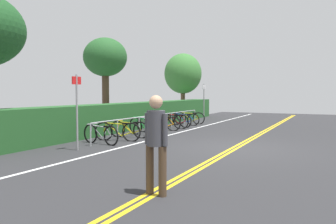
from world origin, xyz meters
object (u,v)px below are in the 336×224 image
object	(u,v)px
bicycle_6	(170,121)
bicycle_9	(189,118)
bike_rack	(157,118)
bicycle_0	(101,134)
tree_far_right	(183,74)
tree_mid	(105,59)
bicycle_3	(144,126)
bicycle_2	(129,129)
bicycle_7	(176,120)
bicycle_8	(184,119)
sign_post_near	(77,105)
bicycle_5	(163,123)
bicycle_4	(151,125)
sign_post_far	(204,99)
bicycle_1	(118,131)
pedestrian	(156,138)

from	to	relation	value
bicycle_6	bicycle_9	bearing A→B (deg)	3.32
bike_rack	bicycle_0	distance (m)	4.15
bicycle_9	tree_far_right	distance (m)	6.24
bicycle_9	tree_mid	world-z (taller)	tree_mid
bicycle_3	tree_mid	distance (m)	4.85
bicycle_2	bicycle_7	world-z (taller)	bicycle_7
bicycle_9	tree_far_right	world-z (taller)	tree_far_right
bike_rack	bicycle_8	bearing A→B (deg)	1.02
bicycle_0	sign_post_near	size ratio (longest dim) A/B	0.74
bicycle_2	sign_post_near	xyz separation A→B (m)	(-3.21, -0.17, 1.07)
bicycle_5	bicycle_8	xyz separation A→B (m)	(2.75, 0.09, -0.01)
bicycle_3	bicycle_0	bearing A→B (deg)	177.11
bicycle_0	bicycle_6	world-z (taller)	bicycle_6
bicycle_2	bicycle_5	world-z (taller)	bicycle_5
bicycle_6	bicycle_8	distance (m)	1.93
bike_rack	bicycle_5	xyz separation A→B (m)	(0.53, -0.03, -0.27)
bicycle_3	bicycle_6	xyz separation A→B (m)	(2.71, 0.10, -0.01)
bicycle_4	tree_far_right	bearing A→B (deg)	15.48
bike_rack	tree_mid	distance (m)	4.28
bicycle_4	sign_post_far	size ratio (longest dim) A/B	0.74
bicycle_6	sign_post_far	size ratio (longest dim) A/B	0.76
bicycle_1	tree_mid	distance (m)	5.80
tree_mid	bicycle_4	bearing A→B (deg)	-106.39
bike_rack	bicycle_9	world-z (taller)	bike_rack
pedestrian	bicycle_7	bearing A→B (deg)	22.93
pedestrian	bicycle_4	bearing A→B (deg)	29.50
bicycle_0	bicycle_2	size ratio (longest dim) A/B	1.00
pedestrian	sign_post_far	world-z (taller)	sign_post_far
bicycle_6	bicycle_9	size ratio (longest dim) A/B	1.01
sign_post_far	bicycle_5	bearing A→B (deg)	178.12
bicycle_4	bike_rack	bearing A→B (deg)	-3.00
bicycle_4	bicycle_1	bearing A→B (deg)	-177.65
bicycle_9	sign_post_near	size ratio (longest dim) A/B	0.75
bicycle_3	bicycle_9	bearing A→B (deg)	2.77
bicycle_4	pedestrian	world-z (taller)	pedestrian
bicycle_7	sign_post_near	bearing A→B (deg)	-178.43
bike_rack	bicycle_5	distance (m)	0.59
bike_rack	bicycle_0	xyz separation A→B (m)	(-4.14, 0.00, -0.26)
bicycle_8	tree_far_right	bearing A→B (deg)	24.22
bicycle_9	sign_post_near	xyz separation A→B (m)	(-9.66, -0.27, 1.06)
tree_far_right	bicycle_0	bearing A→B (deg)	-168.54
bicycle_1	bicycle_5	distance (m)	3.77
bicycle_9	pedestrian	world-z (taller)	pedestrian
bicycle_8	bicycle_9	bearing A→B (deg)	4.59
bicycle_2	bicycle_7	distance (m)	4.58
bike_rack	pedestrian	world-z (taller)	pedestrian
bicycle_0	bicycle_5	world-z (taller)	same
bicycle_1	tree_mid	bearing A→B (deg)	41.35
bicycle_3	tree_mid	xyz separation A→B (m)	(1.79, 3.28, 3.10)
bicycle_9	bicycle_6	bearing A→B (deg)	-176.68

